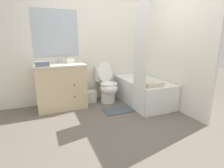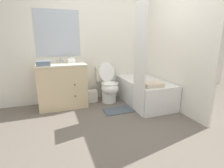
{
  "view_description": "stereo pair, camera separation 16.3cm",
  "coord_description": "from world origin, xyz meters",
  "px_view_note": "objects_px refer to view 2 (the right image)",
  "views": [
    {
      "loc": [
        -1.15,
        -2.29,
        1.37
      ],
      "look_at": [
        0.08,
        0.68,
        0.53
      ],
      "focal_mm": 28.0,
      "sensor_mm": 36.0,
      "label": 1
    },
    {
      "loc": [
        -1.0,
        -2.34,
        1.37
      ],
      "look_at": [
        0.08,
        0.68,
        0.53
      ],
      "focal_mm": 28.0,
      "sensor_mm": 36.0,
      "label": 2
    }
  ],
  "objects_px": {
    "vanity_cabinet": "(62,85)",
    "bath_mat": "(119,110)",
    "sink_faucet": "(60,61)",
    "hand_towel_folded": "(43,63)",
    "toilet": "(108,86)",
    "tissue_box": "(71,61)",
    "wastebasket": "(92,96)",
    "bath_towel_folded": "(153,85)",
    "bathtub": "(144,92)"
  },
  "relations": [
    {
      "from": "bath_mat",
      "to": "tissue_box",
      "type": "bearing_deg",
      "value": 138.17
    },
    {
      "from": "bathtub",
      "to": "hand_towel_folded",
      "type": "bearing_deg",
      "value": 173.53
    },
    {
      "from": "toilet",
      "to": "bathtub",
      "type": "xyz_separation_m",
      "value": [
        0.7,
        -0.35,
        -0.1
      ]
    },
    {
      "from": "wastebasket",
      "to": "hand_towel_folded",
      "type": "relative_size",
      "value": 1.03
    },
    {
      "from": "tissue_box",
      "to": "bath_mat",
      "type": "height_order",
      "value": "tissue_box"
    },
    {
      "from": "bathtub",
      "to": "bath_towel_folded",
      "type": "bearing_deg",
      "value": -104.0
    },
    {
      "from": "toilet",
      "to": "tissue_box",
      "type": "distance_m",
      "value": 0.96
    },
    {
      "from": "wastebasket",
      "to": "hand_towel_folded",
      "type": "height_order",
      "value": "hand_towel_folded"
    },
    {
      "from": "bathtub",
      "to": "hand_towel_folded",
      "type": "relative_size",
      "value": 5.75
    },
    {
      "from": "bath_towel_folded",
      "to": "tissue_box",
      "type": "bearing_deg",
      "value": 144.25
    },
    {
      "from": "tissue_box",
      "to": "sink_faucet",
      "type": "bearing_deg",
      "value": 153.13
    },
    {
      "from": "tissue_box",
      "to": "hand_towel_folded",
      "type": "xyz_separation_m",
      "value": [
        -0.53,
        -0.25,
        -0.0
      ]
    },
    {
      "from": "sink_faucet",
      "to": "tissue_box",
      "type": "height_order",
      "value": "sink_faucet"
    },
    {
      "from": "wastebasket",
      "to": "bath_towel_folded",
      "type": "height_order",
      "value": "bath_towel_folded"
    },
    {
      "from": "vanity_cabinet",
      "to": "bath_towel_folded",
      "type": "xyz_separation_m",
      "value": [
        1.55,
        -0.9,
        0.09
      ]
    },
    {
      "from": "hand_towel_folded",
      "to": "bath_towel_folded",
      "type": "distance_m",
      "value": 2.04
    },
    {
      "from": "bathtub",
      "to": "bath_towel_folded",
      "type": "distance_m",
      "value": 0.58
    },
    {
      "from": "wastebasket",
      "to": "tissue_box",
      "type": "relative_size",
      "value": 1.7
    },
    {
      "from": "bathtub",
      "to": "hand_towel_folded",
      "type": "height_order",
      "value": "hand_towel_folded"
    },
    {
      "from": "tissue_box",
      "to": "bath_towel_folded",
      "type": "relative_size",
      "value": 0.41
    },
    {
      "from": "vanity_cabinet",
      "to": "bath_mat",
      "type": "relative_size",
      "value": 1.66
    },
    {
      "from": "hand_towel_folded",
      "to": "wastebasket",
      "type": "bearing_deg",
      "value": 15.54
    },
    {
      "from": "vanity_cabinet",
      "to": "toilet",
      "type": "relative_size",
      "value": 1.11
    },
    {
      "from": "wastebasket",
      "to": "tissue_box",
      "type": "bearing_deg",
      "value": -178.55
    },
    {
      "from": "toilet",
      "to": "bathtub",
      "type": "height_order",
      "value": "toilet"
    },
    {
      "from": "bathtub",
      "to": "bath_towel_folded",
      "type": "height_order",
      "value": "bath_towel_folded"
    },
    {
      "from": "bathtub",
      "to": "tissue_box",
      "type": "bearing_deg",
      "value": 161.97
    },
    {
      "from": "toilet",
      "to": "bath_towel_folded",
      "type": "distance_m",
      "value": 1.04
    },
    {
      "from": "sink_faucet",
      "to": "bath_mat",
      "type": "xyz_separation_m",
      "value": [
        0.99,
        -0.8,
        -0.92
      ]
    },
    {
      "from": "hand_towel_folded",
      "to": "sink_faucet",
      "type": "bearing_deg",
      "value": 48.58
    },
    {
      "from": "wastebasket",
      "to": "bath_towel_folded",
      "type": "relative_size",
      "value": 0.69
    },
    {
      "from": "sink_faucet",
      "to": "wastebasket",
      "type": "xyz_separation_m",
      "value": [
        0.62,
        -0.1,
        -0.8
      ]
    },
    {
      "from": "bath_towel_folded",
      "to": "hand_towel_folded",
      "type": "bearing_deg",
      "value": 159.09
    },
    {
      "from": "hand_towel_folded",
      "to": "bath_mat",
      "type": "height_order",
      "value": "hand_towel_folded"
    },
    {
      "from": "sink_faucet",
      "to": "toilet",
      "type": "bearing_deg",
      "value": -13.34
    },
    {
      "from": "bathtub",
      "to": "wastebasket",
      "type": "xyz_separation_m",
      "value": [
        -1.06,
        0.49,
        -0.13
      ]
    },
    {
      "from": "vanity_cabinet",
      "to": "wastebasket",
      "type": "height_order",
      "value": "vanity_cabinet"
    },
    {
      "from": "wastebasket",
      "to": "bath_mat",
      "type": "relative_size",
      "value": 0.43
    },
    {
      "from": "bathtub",
      "to": "tissue_box",
      "type": "height_order",
      "value": "tissue_box"
    },
    {
      "from": "bath_mat",
      "to": "hand_towel_folded",
      "type": "bearing_deg",
      "value": 161.25
    },
    {
      "from": "wastebasket",
      "to": "bath_towel_folded",
      "type": "bearing_deg",
      "value": -46.17
    },
    {
      "from": "sink_faucet",
      "to": "hand_towel_folded",
      "type": "relative_size",
      "value": 0.59
    },
    {
      "from": "sink_faucet",
      "to": "bath_towel_folded",
      "type": "bearing_deg",
      "value": -34.62
    },
    {
      "from": "wastebasket",
      "to": "hand_towel_folded",
      "type": "distance_m",
      "value": 1.26
    },
    {
      "from": "toilet",
      "to": "bath_towel_folded",
      "type": "relative_size",
      "value": 2.39
    },
    {
      "from": "toilet",
      "to": "bath_towel_folded",
      "type": "height_order",
      "value": "toilet"
    },
    {
      "from": "toilet",
      "to": "hand_towel_folded",
      "type": "bearing_deg",
      "value": -174.33
    },
    {
      "from": "toilet",
      "to": "hand_towel_folded",
      "type": "relative_size",
      "value": 3.58
    },
    {
      "from": "bathtub",
      "to": "bath_mat",
      "type": "relative_size",
      "value": 2.41
    },
    {
      "from": "vanity_cabinet",
      "to": "hand_towel_folded",
      "type": "height_order",
      "value": "hand_towel_folded"
    }
  ]
}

